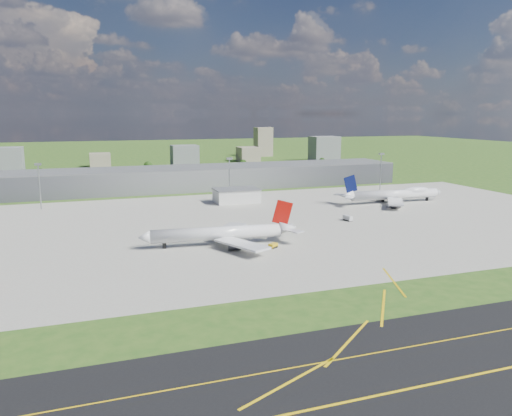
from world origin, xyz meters
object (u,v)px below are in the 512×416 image
object	(u,v)px
airliner_blue_quad	(395,194)
tug_yellow	(273,246)
van_white_near	(348,218)
van_white_far	(389,205)
airliner_red_twin	(223,234)

from	to	relation	value
airliner_blue_quad	tug_yellow	xyz separation A→B (m)	(-106.46, -72.53, -4.01)
van_white_near	van_white_far	xyz separation A→B (m)	(41.30, 25.70, -0.23)
airliner_blue_quad	van_white_far	world-z (taller)	airliner_blue_quad
van_white_far	airliner_red_twin	bearing A→B (deg)	168.98
airliner_blue_quad	van_white_far	size ratio (longest dim) A/B	15.53
van_white_near	van_white_far	world-z (taller)	van_white_near
airliner_blue_quad	tug_yellow	bearing A→B (deg)	-143.36
airliner_red_twin	tug_yellow	bearing A→B (deg)	152.84
airliner_red_twin	tug_yellow	distance (m)	21.34
tug_yellow	van_white_far	distance (m)	113.26
airliner_red_twin	airliner_blue_quad	bearing A→B (deg)	-148.30
airliner_blue_quad	van_white_near	world-z (taller)	airliner_blue_quad
airliner_red_twin	van_white_near	world-z (taller)	airliner_red_twin
van_white_near	tug_yellow	bearing A→B (deg)	112.43
airliner_red_twin	van_white_far	bearing A→B (deg)	-150.61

